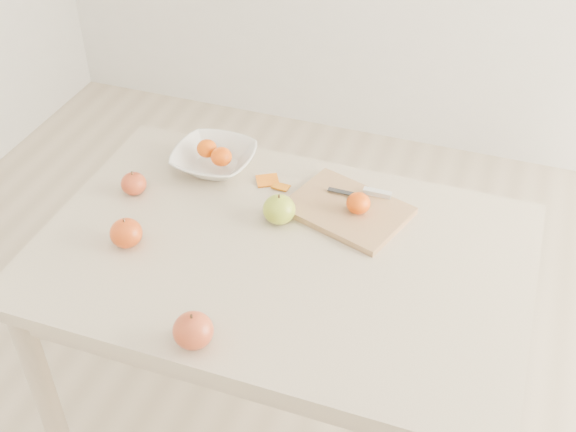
% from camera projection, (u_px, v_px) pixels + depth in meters
% --- Properties ---
extents(ground, '(3.50, 3.50, 0.00)m').
position_uv_depth(ground, '(283.00, 431.00, 2.24)').
color(ground, '#C6B293').
rests_on(ground, ground).
extents(table, '(1.20, 0.80, 0.75)m').
position_uv_depth(table, '(281.00, 279.00, 1.82)').
color(table, beige).
rests_on(table, ground).
extents(cutting_board, '(0.35, 0.30, 0.02)m').
position_uv_depth(cutting_board, '(347.00, 210.00, 1.87)').
color(cutting_board, tan).
rests_on(cutting_board, table).
extents(board_tangerine, '(0.06, 0.06, 0.05)m').
position_uv_depth(board_tangerine, '(358.00, 203.00, 1.83)').
color(board_tangerine, '#E35708').
rests_on(board_tangerine, cutting_board).
extents(fruit_bowl, '(0.23, 0.23, 0.06)m').
position_uv_depth(fruit_bowl, '(214.00, 159.00, 2.02)').
color(fruit_bowl, white).
rests_on(fruit_bowl, table).
extents(bowl_tangerine_near, '(0.06, 0.06, 0.05)m').
position_uv_depth(bowl_tangerine_near, '(207.00, 148.00, 2.02)').
color(bowl_tangerine_near, '#E54C08').
rests_on(bowl_tangerine_near, fruit_bowl).
extents(bowl_tangerine_far, '(0.06, 0.06, 0.05)m').
position_uv_depth(bowl_tangerine_far, '(221.00, 157.00, 1.98)').
color(bowl_tangerine_far, '#D15607').
rests_on(bowl_tangerine_far, fruit_bowl).
extents(orange_peel_a, '(0.07, 0.07, 0.01)m').
position_uv_depth(orange_peel_a, '(268.00, 182.00, 1.98)').
color(orange_peel_a, orange).
rests_on(orange_peel_a, table).
extents(orange_peel_b, '(0.05, 0.04, 0.01)m').
position_uv_depth(orange_peel_b, '(281.00, 187.00, 1.96)').
color(orange_peel_b, '#CD6A0E').
rests_on(orange_peel_b, table).
extents(paring_knife, '(0.17, 0.04, 0.01)m').
position_uv_depth(paring_knife, '(372.00, 193.00, 1.90)').
color(paring_knife, silver).
rests_on(paring_knife, cutting_board).
extents(apple_green, '(0.08, 0.08, 0.08)m').
position_uv_depth(apple_green, '(279.00, 209.00, 1.83)').
color(apple_green, olive).
rests_on(apple_green, table).
extents(apple_red_d, '(0.08, 0.08, 0.07)m').
position_uv_depth(apple_red_d, '(126.00, 233.00, 1.76)').
color(apple_red_d, maroon).
rests_on(apple_red_d, table).
extents(apple_red_a, '(0.07, 0.07, 0.06)m').
position_uv_depth(apple_red_a, '(134.00, 184.00, 1.92)').
color(apple_red_a, maroon).
rests_on(apple_red_a, table).
extents(apple_red_c, '(0.09, 0.09, 0.08)m').
position_uv_depth(apple_red_c, '(193.00, 331.00, 1.51)').
color(apple_red_c, maroon).
rests_on(apple_red_c, table).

